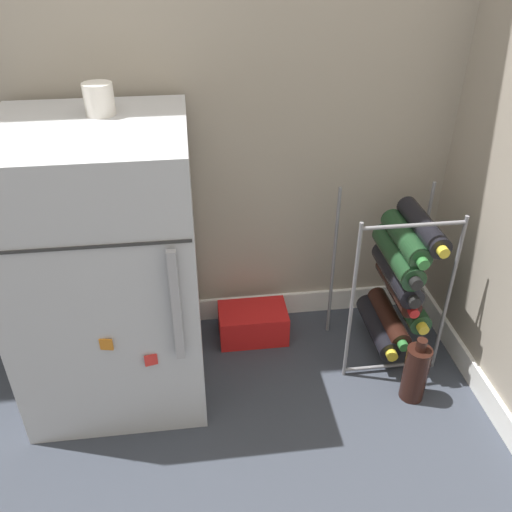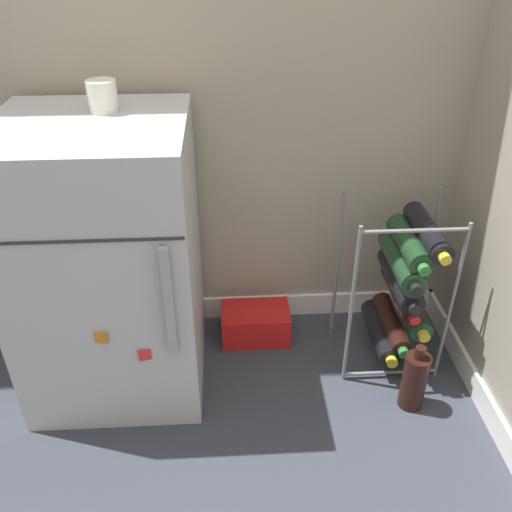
{
  "view_description": "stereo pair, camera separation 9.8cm",
  "coord_description": "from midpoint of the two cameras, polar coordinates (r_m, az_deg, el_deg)",
  "views": [
    {
      "loc": [
        -0.03,
        -1.12,
        1.36
      ],
      "look_at": [
        0.15,
        0.3,
        0.45
      ],
      "focal_mm": 38.0,
      "sensor_mm": 36.0,
      "label": 1
    },
    {
      "loc": [
        0.07,
        -1.13,
        1.36
      ],
      "look_at": [
        0.15,
        0.3,
        0.45
      ],
      "focal_mm": 38.0,
      "sensor_mm": 36.0,
      "label": 2
    }
  ],
  "objects": [
    {
      "name": "soda_box",
      "position": [
        2.04,
        1.33,
        -7.11
      ],
      "size": [
        0.25,
        0.16,
        0.12
      ],
      "color": "red",
      "rests_on": "ground_plane"
    },
    {
      "name": "loose_bottle_floor",
      "position": [
        1.84,
        17.83,
        -12.39
      ],
      "size": [
        0.08,
        0.08,
        0.24
      ],
      "color": "black",
      "rests_on": "ground_plane"
    },
    {
      "name": "wine_rack",
      "position": [
        1.89,
        16.54,
        -2.95
      ],
      "size": [
        0.33,
        0.32,
        0.6
      ],
      "color": "slate",
      "rests_on": "ground_plane"
    },
    {
      "name": "mini_fridge",
      "position": [
        1.71,
        -13.65,
        -0.78
      ],
      "size": [
        0.54,
        0.54,
        0.89
      ],
      "color": "#B7BABF",
      "rests_on": "ground_plane"
    },
    {
      "name": "ground_plane",
      "position": [
        1.76,
        -2.88,
        -18.0
      ],
      "size": [
        14.0,
        14.0,
        0.0
      ],
      "primitive_type": "plane",
      "color": "#333842"
    },
    {
      "name": "fridge_top_cup",
      "position": [
        1.59,
        -14.11,
        16.0
      ],
      "size": [
        0.08,
        0.08,
        0.09
      ],
      "color": "silver",
      "rests_on": "mini_fridge"
    }
  ]
}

